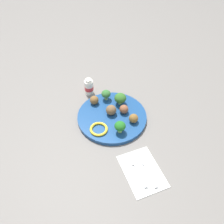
% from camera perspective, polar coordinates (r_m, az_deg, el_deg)
% --- Properties ---
extents(ground_plane, '(4.00, 4.00, 0.00)m').
position_cam_1_polar(ground_plane, '(0.98, -0.00, -1.45)').
color(ground_plane, slate).
extents(plate, '(0.28, 0.28, 0.02)m').
position_cam_1_polar(plate, '(0.98, -0.00, -1.14)').
color(plate, navy).
rests_on(plate, ground_plane).
extents(broccoli_floret_near_rim, '(0.05, 0.05, 0.05)m').
position_cam_1_polar(broccoli_floret_near_rim, '(1.00, 1.98, 3.28)').
color(broccoli_floret_near_rim, '#90C97D').
rests_on(broccoli_floret_near_rim, plate).
extents(broccoli_floret_far_rim, '(0.04, 0.04, 0.05)m').
position_cam_1_polar(broccoli_floret_far_rim, '(1.02, -1.43, 4.27)').
color(broccoli_floret_far_rim, '#96C27B').
rests_on(broccoli_floret_far_rim, plate).
extents(broccoli_floret_front_right, '(0.04, 0.04, 0.05)m').
position_cam_1_polar(broccoli_floret_front_right, '(0.89, 1.97, -3.40)').
color(broccoli_floret_front_right, '#95CC66').
rests_on(broccoli_floret_front_right, plate).
extents(meatball_mid_left, '(0.04, 0.04, 0.04)m').
position_cam_1_polar(meatball_mid_left, '(0.94, 5.13, -1.52)').
color(meatball_mid_left, brown).
rests_on(meatball_mid_left, plate).
extents(meatball_back_left, '(0.04, 0.04, 0.04)m').
position_cam_1_polar(meatball_back_left, '(1.01, -4.23, 2.84)').
color(meatball_back_left, brown).
rests_on(meatball_back_left, plate).
extents(meatball_mid_right, '(0.04, 0.04, 0.04)m').
position_cam_1_polar(meatball_mid_right, '(0.97, 2.84, 0.68)').
color(meatball_mid_right, brown).
rests_on(meatball_mid_right, plate).
extents(meatball_near_rim, '(0.04, 0.04, 0.04)m').
position_cam_1_polar(meatball_near_rim, '(0.96, -0.05, 0.51)').
color(meatball_near_rim, brown).
rests_on(meatball_near_rim, plate).
extents(pepper_ring_mid_left, '(0.10, 0.10, 0.01)m').
position_cam_1_polar(pepper_ring_mid_left, '(0.92, -3.16, -4.05)').
color(pepper_ring_mid_left, yellow).
rests_on(pepper_ring_mid_left, plate).
extents(napkin, '(0.17, 0.12, 0.01)m').
position_cam_1_polar(napkin, '(0.84, 7.16, -13.73)').
color(napkin, white).
rests_on(napkin, ground_plane).
extents(fork, '(0.12, 0.02, 0.01)m').
position_cam_1_polar(fork, '(0.84, 5.83, -13.55)').
color(fork, silver).
rests_on(fork, napkin).
extents(knife, '(0.15, 0.02, 0.01)m').
position_cam_1_polar(knife, '(0.85, 8.11, -12.74)').
color(knife, silver).
rests_on(knife, napkin).
extents(yogurt_bottle, '(0.04, 0.04, 0.08)m').
position_cam_1_polar(yogurt_bottle, '(1.07, -5.48, 5.91)').
color(yogurt_bottle, white).
rests_on(yogurt_bottle, ground_plane).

